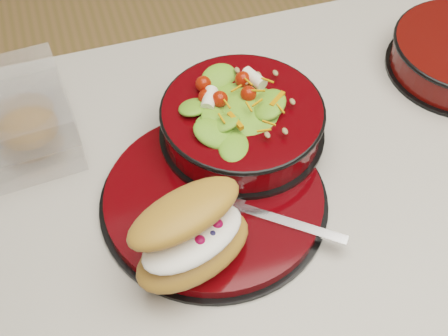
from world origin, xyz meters
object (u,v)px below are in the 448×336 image
object	(u,v)px
salad_bowl	(242,116)
croissant	(191,235)
island_counter	(285,336)
dinner_plate	(215,198)
fork	(272,218)

from	to	relation	value
salad_bowl	croissant	xyz separation A→B (m)	(-0.12, -0.16, 0.01)
island_counter	dinner_plate	distance (m)	0.47
croissant	fork	bearing A→B (deg)	-9.07
dinner_plate	fork	distance (m)	0.08
dinner_plate	fork	xyz separation A→B (m)	(0.06, -0.06, 0.01)
island_counter	croissant	bearing A→B (deg)	-162.45
island_counter	salad_bowl	distance (m)	0.52
dinner_plate	fork	size ratio (longest dim) A/B	1.98
croissant	fork	world-z (taller)	croissant
island_counter	croissant	distance (m)	0.54
fork	dinner_plate	bearing A→B (deg)	82.80
island_counter	croissant	world-z (taller)	croissant
salad_bowl	fork	distance (m)	0.15
salad_bowl	fork	bearing A→B (deg)	-93.54
dinner_plate	croissant	world-z (taller)	croissant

